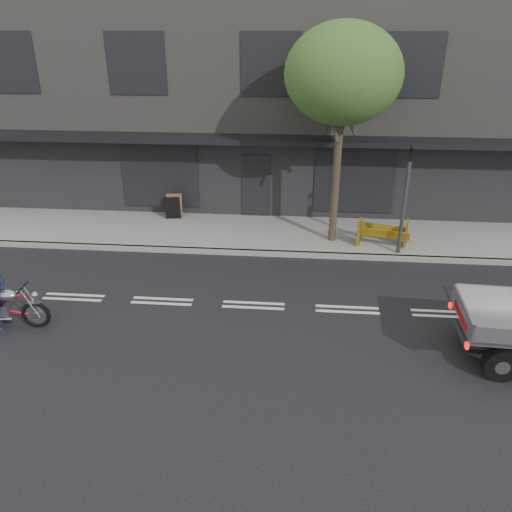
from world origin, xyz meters
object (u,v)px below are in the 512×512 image
object	(u,v)px
street_tree	(343,75)
traffic_light_pole	(404,207)
motorcycle	(4,306)
construction_barrier	(384,235)
sandwich_board	(173,208)

from	to	relation	value
street_tree	traffic_light_pole	bearing A→B (deg)	-23.03
traffic_light_pole	motorcycle	size ratio (longest dim) A/B	1.64
traffic_light_pole	motorcycle	xyz separation A→B (m)	(-9.96, -4.84, -1.09)
street_tree	motorcycle	distance (m)	10.86
street_tree	motorcycle	size ratio (longest dim) A/B	3.17
street_tree	construction_barrier	xyz separation A→B (m)	(1.57, -0.50, -4.69)
traffic_light_pole	construction_barrier	bearing A→B (deg)	141.04
traffic_light_pole	construction_barrier	distance (m)	1.20
construction_barrier	motorcycle	bearing A→B (deg)	-151.47
motorcycle	sandwich_board	distance (m)	7.45
street_tree	motorcycle	xyz separation A→B (m)	(-7.96, -5.69, -4.71)
street_tree	construction_barrier	bearing A→B (deg)	-17.78
traffic_light_pole	sandwich_board	xyz separation A→B (m)	(-7.64, 2.25, -1.07)
motorcycle	construction_barrier	world-z (taller)	motorcycle
traffic_light_pole	sandwich_board	world-z (taller)	traffic_light_pole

